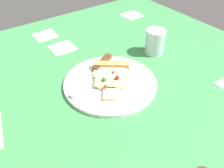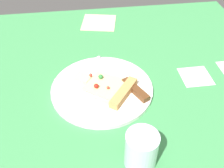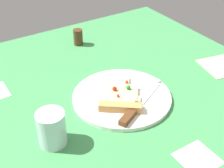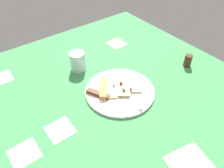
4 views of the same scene
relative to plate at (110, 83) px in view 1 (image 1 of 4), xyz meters
The scene contains 5 objects.
ground_plane 5.77cm from the plate, 16.27° to the left, with size 113.59×113.59×3.00cm.
plate is the anchor object (origin of this frame).
pizza_slice 2.91cm from the plate, 52.61° to the left, with size 16.76×18.56×2.66cm.
knife 7.11cm from the plate, 97.16° to the left, with size 22.27×12.93×2.45cm.
drinking_glass 25.43cm from the plate, 13.31° to the left, with size 7.12×7.12×9.18cm, color silver.
Camera 1 is at (-37.30, -47.06, 46.55)cm, focal length 36.68 mm.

